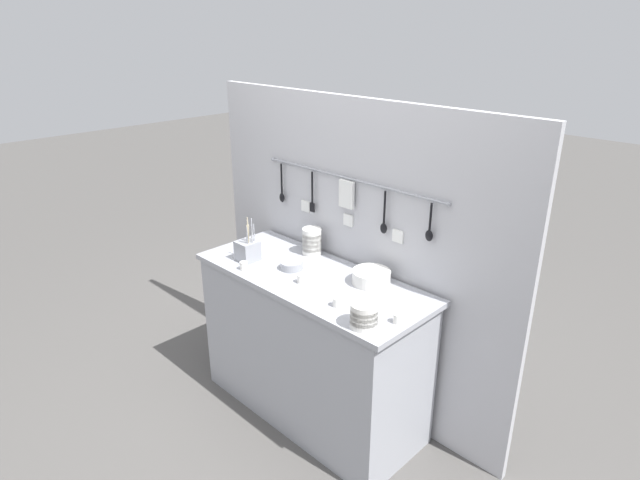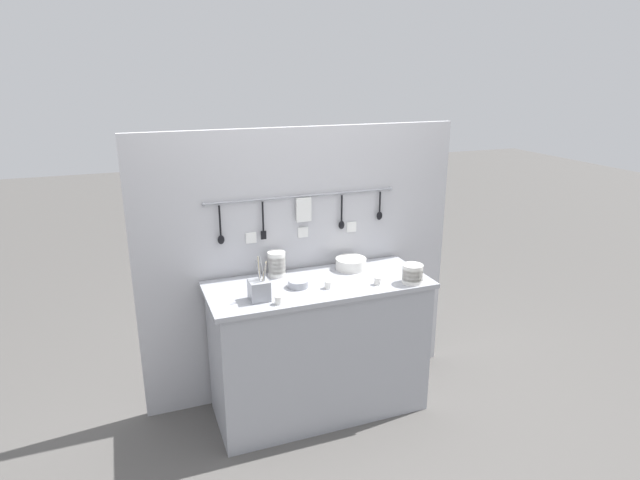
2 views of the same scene
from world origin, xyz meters
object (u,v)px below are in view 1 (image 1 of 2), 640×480
(bowl_stack_short_front, at_px, (312,241))
(cutlery_caddy, at_px, (248,250))
(cup_back_right, at_px, (244,266))
(plate_stack, at_px, (371,277))
(steel_mixing_bowl, at_px, (292,265))
(cup_by_caddy, at_px, (337,302))
(cup_centre, at_px, (398,318))
(bowl_stack_back_corner, at_px, (364,315))
(cup_edge_far, at_px, (301,279))

(bowl_stack_short_front, distance_m, cutlery_caddy, 0.39)
(bowl_stack_short_front, bearing_deg, cup_back_right, -105.27)
(plate_stack, xyz_separation_m, steel_mixing_bowl, (-0.44, -0.18, -0.01))
(cup_back_right, bearing_deg, cup_by_caddy, 5.43)
(cup_centre, height_order, cup_by_caddy, same)
(plate_stack, relative_size, cutlery_caddy, 0.78)
(steel_mixing_bowl, bearing_deg, bowl_stack_back_corner, -15.01)
(steel_mixing_bowl, distance_m, cutlery_caddy, 0.30)
(bowl_stack_back_corner, distance_m, cup_back_right, 0.90)
(bowl_stack_short_front, relative_size, cup_back_right, 3.47)
(plate_stack, relative_size, cup_by_caddy, 4.41)
(steel_mixing_bowl, relative_size, cup_back_right, 2.69)
(steel_mixing_bowl, xyz_separation_m, cutlery_caddy, (-0.28, -0.10, 0.04))
(steel_mixing_bowl, relative_size, cup_edge_far, 2.69)
(cup_back_right, height_order, cup_centre, same)
(plate_stack, xyz_separation_m, cup_back_right, (-0.63, -0.38, -0.01))
(cup_by_caddy, bearing_deg, bowl_stack_back_corner, -13.47)
(cup_edge_far, bearing_deg, plate_stack, 44.12)
(plate_stack, xyz_separation_m, cup_centre, (0.36, -0.23, -0.01))
(bowl_stack_short_front, distance_m, cup_edge_far, 0.40)
(bowl_stack_short_front, height_order, cutlery_caddy, cutlery_caddy)
(bowl_stack_back_corner, distance_m, cutlery_caddy, 0.99)
(cup_edge_far, height_order, cup_centre, same)
(bowl_stack_short_front, bearing_deg, steel_mixing_bowl, -73.21)
(steel_mixing_bowl, bearing_deg, cutlery_caddy, -159.79)
(cutlery_caddy, xyz_separation_m, cup_by_caddy, (0.76, -0.04, -0.04))
(cup_back_right, bearing_deg, cutlery_caddy, 131.30)
(steel_mixing_bowl, distance_m, cup_centre, 0.80)
(bowl_stack_short_front, bearing_deg, plate_stack, -5.64)
(cutlery_caddy, bearing_deg, cup_edge_far, 2.27)
(steel_mixing_bowl, distance_m, cup_back_right, 0.28)
(plate_stack, bearing_deg, steel_mixing_bowl, -157.59)
(bowl_stack_short_front, xyz_separation_m, steel_mixing_bowl, (0.07, -0.23, -0.06))
(cup_by_caddy, bearing_deg, cup_back_right, -174.57)
(plate_stack, distance_m, cup_edge_far, 0.38)
(bowl_stack_back_corner, xyz_separation_m, cup_centre, (0.09, 0.14, -0.04))
(bowl_stack_back_corner, xyz_separation_m, plate_stack, (-0.26, 0.37, -0.02))
(plate_stack, xyz_separation_m, cup_by_caddy, (0.04, -0.32, -0.01))
(steel_mixing_bowl, bearing_deg, bowl_stack_short_front, 106.79)
(cup_back_right, xyz_separation_m, cup_by_caddy, (0.67, 0.06, 0.00))
(cup_back_right, distance_m, cup_centre, 1.00)
(bowl_stack_short_front, height_order, cup_edge_far, bowl_stack_short_front)
(steel_mixing_bowl, height_order, cup_back_right, cup_back_right)
(cup_back_right, bearing_deg, bowl_stack_back_corner, 0.72)
(plate_stack, height_order, steel_mixing_bowl, plate_stack)
(plate_stack, bearing_deg, cup_edge_far, -135.88)
(bowl_stack_back_corner, bearing_deg, plate_stack, 125.36)
(plate_stack, bearing_deg, bowl_stack_short_front, 174.36)
(bowl_stack_short_front, distance_m, cup_centre, 0.92)
(cutlery_caddy, distance_m, cup_edge_far, 0.45)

